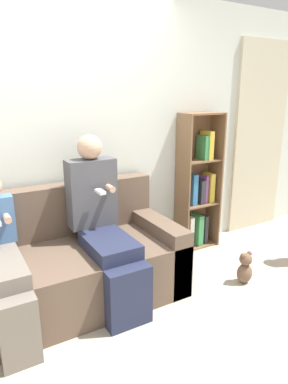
% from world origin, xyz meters
% --- Properties ---
extents(ground_plane, '(14.00, 14.00, 0.00)m').
position_xyz_m(ground_plane, '(0.00, 0.00, 0.00)').
color(ground_plane, '#B2A893').
extents(back_wall, '(10.00, 0.06, 2.55)m').
position_xyz_m(back_wall, '(0.00, 1.01, 1.27)').
color(back_wall, silver).
rests_on(back_wall, ground_plane).
extents(curtain_panel, '(0.80, 0.04, 2.24)m').
position_xyz_m(curtain_panel, '(2.57, 0.96, 1.12)').
color(curtain_panel, beige).
rests_on(curtain_panel, ground_plane).
extents(couch, '(1.98, 0.88, 0.91)m').
position_xyz_m(couch, '(-0.08, 0.54, 0.30)').
color(couch, brown).
rests_on(couch, ground_plane).
extents(adult_seated, '(0.40, 0.82, 1.34)m').
position_xyz_m(adult_seated, '(0.28, 0.44, 0.69)').
color(adult_seated, '#232842').
rests_on(adult_seated, ground_plane).
extents(child_seated, '(0.28, 0.83, 1.09)m').
position_xyz_m(child_seated, '(-0.49, 0.37, 0.55)').
color(child_seated, '#70665B').
rests_on(child_seated, ground_plane).
extents(bookshelf, '(0.45, 0.25, 1.47)m').
position_xyz_m(bookshelf, '(1.58, 0.87, 0.67)').
color(bookshelf, brown).
rests_on(bookshelf, ground_plane).
extents(teddy_bear, '(0.15, 0.12, 0.30)m').
position_xyz_m(teddy_bear, '(1.46, -0.00, 0.14)').
color(teddy_bear, brown).
rests_on(teddy_bear, ground_plane).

